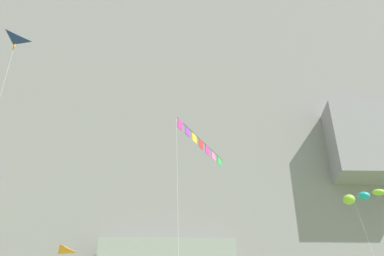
# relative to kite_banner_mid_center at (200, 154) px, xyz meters

# --- Properties ---
(cliff_face) EXTENTS (180.00, 31.57, 68.68)m
(cliff_face) POSITION_rel_kite_banner_mid_center_xyz_m (-2.30, 42.57, 19.62)
(cliff_face) COLOR gray
(cliff_face) RESTS_ON ground
(kite_banner_mid_center) EXTENTS (2.52, 4.12, 15.63)m
(kite_banner_mid_center) POSITION_rel_kite_banner_mid_center_xyz_m (0.00, 0.00, 0.00)
(kite_banner_mid_center) COLOR black
(kite_banner_mid_center) RESTS_ON ground
(kite_delta_front_field) EXTENTS (4.05, 6.59, 29.36)m
(kite_delta_front_field) POSITION_rel_kite_banner_mid_center_xyz_m (-14.78, 8.03, 13.71)
(kite_delta_front_field) COLOR navy
(kite_delta_front_field) RESTS_ON ground
(kite_windsock_upper_left) EXTENTS (4.79, 2.33, 20.85)m
(kite_windsock_upper_left) POSITION_rel_kite_banner_mid_center_xyz_m (14.77, 16.34, 5.56)
(kite_windsock_upper_left) COLOR #8CCC33
(kite_windsock_upper_left) RESTS_ON ground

